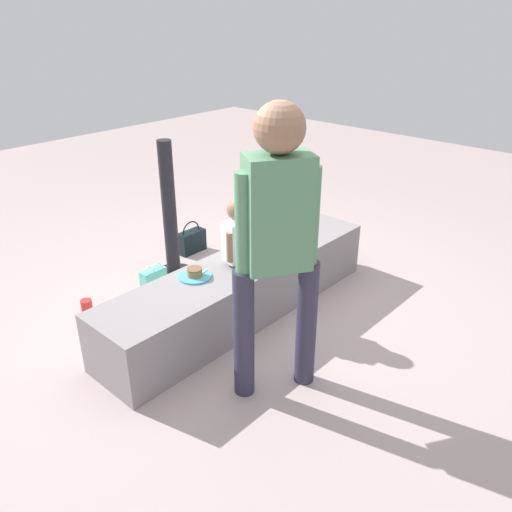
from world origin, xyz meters
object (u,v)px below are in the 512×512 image
object	(u,v)px
water_bottle_near_gift	(233,248)
cake_plate	(195,274)
gift_bag	(155,290)
child_seated	(242,237)
party_cup_red	(87,307)
adult_standing	(278,232)
handbag_black_leather	(192,241)

from	to	relation	value
water_bottle_near_gift	cake_plate	bearing A→B (deg)	-147.38
cake_plate	gift_bag	distance (m)	0.49
child_seated	party_cup_red	xyz separation A→B (m)	(-0.74, 0.86, -0.57)
cake_plate	child_seated	bearing A→B (deg)	-17.62
adult_standing	gift_bag	distance (m)	1.44
adult_standing	water_bottle_near_gift	world-z (taller)	adult_standing
handbag_black_leather	cake_plate	bearing A→B (deg)	-129.43
cake_plate	water_bottle_near_gift	world-z (taller)	cake_plate
cake_plate	adult_standing	bearing A→B (deg)	-96.07
party_cup_red	child_seated	bearing A→B (deg)	-49.25
gift_bag	party_cup_red	world-z (taller)	gift_bag
cake_plate	water_bottle_near_gift	xyz separation A→B (m)	(0.97, 0.62, -0.34)
cake_plate	party_cup_red	xyz separation A→B (m)	(-0.40, 0.75, -0.38)
cake_plate	water_bottle_near_gift	distance (m)	1.20
adult_standing	cake_plate	bearing A→B (deg)	83.93
gift_bag	cake_plate	bearing A→B (deg)	-84.87
water_bottle_near_gift	party_cup_red	bearing A→B (deg)	174.50
gift_bag	water_bottle_near_gift	xyz separation A→B (m)	(1.01, 0.21, -0.08)
adult_standing	cake_plate	size ratio (longest dim) A/B	7.30
cake_plate	party_cup_red	world-z (taller)	cake_plate
water_bottle_near_gift	handbag_black_leather	distance (m)	0.39
child_seated	adult_standing	distance (m)	0.86
cake_plate	party_cup_red	distance (m)	0.94
child_seated	water_bottle_near_gift	size ratio (longest dim) A/B	2.34
party_cup_red	gift_bag	bearing A→B (deg)	-42.81
adult_standing	handbag_black_leather	xyz separation A→B (m)	(0.89, 1.75, -0.88)
child_seated	gift_bag	distance (m)	0.79
child_seated	handbag_black_leather	size ratio (longest dim) A/B	1.63
party_cup_red	handbag_black_leather	world-z (taller)	handbag_black_leather
cake_plate	gift_bag	bearing A→B (deg)	95.13
party_cup_red	handbag_black_leather	xyz separation A→B (m)	(1.21, 0.23, 0.05)
adult_standing	water_bottle_near_gift	size ratio (longest dim) A/B	7.94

